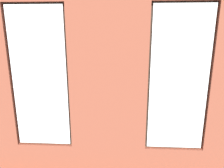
% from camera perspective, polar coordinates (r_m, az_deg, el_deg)
% --- Properties ---
extents(ground_plane, '(7.02, 5.73, 0.10)m').
position_cam_1_polar(ground_plane, '(5.98, 0.80, -9.94)').
color(ground_plane, brown).
extents(brick_wall_with_windows, '(6.42, 0.30, 3.39)m').
position_cam_1_polar(brick_wall_with_windows, '(3.07, -1.13, 0.97)').
color(brick_wall_with_windows, brown).
rests_on(brick_wall_with_windows, ground_plane).
extents(couch_by_window, '(1.83, 0.87, 0.80)m').
position_cam_1_polar(couch_by_window, '(4.17, 0.24, -15.35)').
color(couch_by_window, black).
rests_on(couch_by_window, ground_plane).
extents(couch_left, '(1.01, 2.10, 0.80)m').
position_cam_1_polar(couch_left, '(6.42, 23.98, -5.85)').
color(couch_left, black).
rests_on(couch_left, ground_plane).
extents(coffee_table, '(1.21, 0.85, 0.44)m').
position_cam_1_polar(coffee_table, '(5.89, -1.09, -5.78)').
color(coffee_table, tan).
rests_on(coffee_table, ground_plane).
extents(cup_ceramic, '(0.08, 0.08, 0.09)m').
position_cam_1_polar(cup_ceramic, '(5.98, 2.20, -4.46)').
color(cup_ceramic, silver).
rests_on(cup_ceramic, coffee_table).
extents(candle_jar, '(0.08, 0.08, 0.10)m').
position_cam_1_polar(candle_jar, '(5.96, -2.47, -4.44)').
color(candle_jar, '#B7333D').
rests_on(candle_jar, coffee_table).
extents(table_plant_small, '(0.12, 0.12, 0.20)m').
position_cam_1_polar(table_plant_small, '(5.75, -4.81, -4.61)').
color(table_plant_small, brown).
rests_on(table_plant_small, coffee_table).
extents(remote_black, '(0.17, 0.12, 0.02)m').
position_cam_1_polar(remote_black, '(5.86, -1.09, -5.17)').
color(remote_black, black).
rests_on(remote_black, coffee_table).
extents(media_console, '(0.92, 0.42, 0.47)m').
position_cam_1_polar(media_console, '(7.06, -22.96, -4.83)').
color(media_console, black).
rests_on(media_console, ground_plane).
extents(tv_flatscreen, '(1.05, 0.20, 0.72)m').
position_cam_1_polar(tv_flatscreen, '(6.90, -23.42, -0.10)').
color(tv_flatscreen, black).
rests_on(tv_flatscreen, media_console).
extents(papasan_chair, '(1.11, 1.11, 0.70)m').
position_cam_1_polar(papasan_chair, '(7.52, -6.72, -1.01)').
color(papasan_chair, olive).
rests_on(papasan_chair, ground_plane).
extents(potted_plant_between_couches, '(0.80, 0.84, 1.08)m').
position_cam_1_polar(potted_plant_between_couches, '(4.26, 19.36, -11.48)').
color(potted_plant_between_couches, '#9E5638').
rests_on(potted_plant_between_couches, ground_plane).
extents(potted_plant_foreground_right, '(1.15, 1.09, 1.26)m').
position_cam_1_polar(potted_plant_foreground_right, '(7.99, -17.19, 0.38)').
color(potted_plant_foreground_right, brown).
rests_on(potted_plant_foreground_right, ground_plane).
extents(potted_plant_near_tv, '(0.62, 0.64, 1.16)m').
position_cam_1_polar(potted_plant_near_tv, '(5.97, -22.21, -5.51)').
color(potted_plant_near_tv, brown).
rests_on(potted_plant_near_tv, ground_plane).
extents(potted_plant_by_left_couch, '(0.26, 0.26, 0.47)m').
position_cam_1_polar(potted_plant_by_left_couch, '(7.65, 17.39, -2.40)').
color(potted_plant_by_left_couch, brown).
rests_on(potted_plant_by_left_couch, ground_plane).
extents(potted_plant_mid_room_small, '(0.26, 0.26, 0.40)m').
position_cam_1_polar(potted_plant_mid_room_small, '(6.43, 10.77, -5.38)').
color(potted_plant_mid_room_small, '#47423D').
rests_on(potted_plant_mid_room_small, ground_plane).
extents(potted_plant_corner_near_left, '(1.15, 1.11, 1.37)m').
position_cam_1_polar(potted_plant_corner_near_left, '(7.88, 21.27, 1.48)').
color(potted_plant_corner_near_left, beige).
rests_on(potted_plant_corner_near_left, ground_plane).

